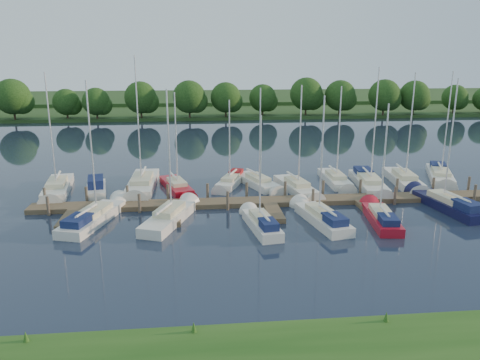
{
  "coord_description": "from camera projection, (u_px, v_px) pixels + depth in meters",
  "views": [
    {
      "loc": [
        -6.19,
        -30.09,
        12.6
      ],
      "look_at": [
        -2.45,
        8.0,
        2.2
      ],
      "focal_mm": 35.0,
      "sensor_mm": 36.0,
      "label": 1
    }
  ],
  "objects": [
    {
      "name": "sailboat_n_5",
      "position": [
        258.0,
        183.0,
        45.74
      ],
      "size": [
        4.01,
        7.67,
        9.89
      ],
      "rotation": [
        0.0,
        0.0,
        3.5
      ],
      "color": "silver",
      "rests_on": "ground"
    },
    {
      "name": "sailboat_n_6",
      "position": [
        297.0,
        189.0,
        43.92
      ],
      "size": [
        3.16,
        8.09,
        10.32
      ],
      "rotation": [
        0.0,
        0.0,
        3.33
      ],
      "color": "silver",
      "rests_on": "ground"
    },
    {
      "name": "sailboat_n_8",
      "position": [
        369.0,
        184.0,
        45.34
      ],
      "size": [
        3.1,
        9.43,
        11.84
      ],
      "rotation": [
        0.0,
        0.0,
        3.03
      ],
      "color": "silver",
      "rests_on": "ground"
    },
    {
      "name": "sailboat_n_3",
      "position": [
        177.0,
        188.0,
        44.34
      ],
      "size": [
        3.54,
        7.55,
        9.6
      ],
      "rotation": [
        0.0,
        0.0,
        3.43
      ],
      "color": "#A50F1E",
      "rests_on": "ground"
    },
    {
      "name": "sailboat_s_4",
      "position": [
        381.0,
        218.0,
        35.99
      ],
      "size": [
        2.57,
        7.41,
        9.43
      ],
      "rotation": [
        0.0,
        0.0,
        -0.14
      ],
      "color": "#A50F1E",
      "rests_on": "ground"
    },
    {
      "name": "sailboat_n_2",
      "position": [
        142.0,
        186.0,
        45.0
      ],
      "size": [
        2.57,
        10.2,
        12.9
      ],
      "rotation": [
        0.0,
        0.0,
        3.13
      ],
      "color": "silver",
      "rests_on": "ground"
    },
    {
      "name": "sailboat_n_7",
      "position": [
        336.0,
        181.0,
        46.75
      ],
      "size": [
        1.93,
        7.78,
        9.98
      ],
      "rotation": [
        0.0,
        0.0,
        3.13
      ],
      "color": "silver",
      "rests_on": "ground"
    },
    {
      "name": "sailboat_s_5",
      "position": [
        447.0,
        205.0,
        39.01
      ],
      "size": [
        3.16,
        8.77,
        11.17
      ],
      "rotation": [
        0.0,
        0.0,
        0.15
      ],
      "color": "#101236",
      "rests_on": "ground"
    },
    {
      "name": "sailboat_s_1",
      "position": [
        170.0,
        218.0,
        36.09
      ],
      "size": [
        4.2,
        8.12,
        10.6
      ],
      "rotation": [
        0.0,
        0.0,
        -0.35
      ],
      "color": "silver",
      "rests_on": "ground"
    },
    {
      "name": "sailboat_s_2",
      "position": [
        261.0,
        225.0,
        34.6
      ],
      "size": [
        2.4,
        6.76,
        8.8
      ],
      "rotation": [
        0.0,
        0.0,
        0.15
      ],
      "color": "silver",
      "rests_on": "ground"
    },
    {
      "name": "mooring_pilings",
      "position": [
        267.0,
        196.0,
        40.72
      ],
      "size": [
        38.24,
        2.84,
        2.0
      ],
      "color": "#473D33",
      "rests_on": "ground"
    },
    {
      "name": "treeline",
      "position": [
        220.0,
        99.0,
        91.33
      ],
      "size": [
        145.2,
        9.92,
        7.93
      ],
      "color": "#38281C",
      "rests_on": "ground"
    },
    {
      "name": "sailboat_n_9",
      "position": [
        404.0,
        182.0,
        46.41
      ],
      "size": [
        2.93,
        8.91,
        11.35
      ],
      "rotation": [
        0.0,
        0.0,
        3.03
      ],
      "color": "silver",
      "rests_on": "ground"
    },
    {
      "name": "sailboat_n_0",
      "position": [
        57.0,
        190.0,
        43.64
      ],
      "size": [
        3.16,
        9.09,
        11.5
      ],
      "rotation": [
        0.0,
        0.0,
        3.28
      ],
      "color": "silver",
      "rests_on": "ground"
    },
    {
      "name": "sailboat_s_3",
      "position": [
        321.0,
        219.0,
        35.87
      ],
      "size": [
        3.07,
        7.87,
        10.06
      ],
      "rotation": [
        0.0,
        0.0,
        0.19
      ],
      "color": "silver",
      "rests_on": "ground"
    },
    {
      "name": "dock",
      "position": [
        269.0,
        204.0,
        39.75
      ],
      "size": [
        40.0,
        6.0,
        0.4
      ],
      "color": "#4D402B",
      "rests_on": "ground"
    },
    {
      "name": "far_shore",
      "position": [
        222.0,
        110.0,
        104.73
      ],
      "size": [
        180.0,
        30.0,
        0.6
      ],
      "primitive_type": "cube",
      "color": "#1C3C17",
      "rests_on": "ground"
    },
    {
      "name": "sailboat_n_10",
      "position": [
        440.0,
        176.0,
        48.36
      ],
      "size": [
        4.81,
        8.89,
        11.3
      ],
      "rotation": [
        0.0,
        0.0,
        2.76
      ],
      "color": "silver",
      "rests_on": "ground"
    },
    {
      "name": "ground",
      "position": [
        286.0,
        239.0,
        32.78
      ],
      "size": [
        260.0,
        260.0,
        0.0
      ],
      "primitive_type": "plane",
      "color": "#1A2234",
      "rests_on": "ground"
    },
    {
      "name": "sailboat_n_4",
      "position": [
        231.0,
        182.0,
        46.23
      ],
      "size": [
        3.59,
        6.73,
        8.7
      ],
      "rotation": [
        0.0,
        0.0,
        2.77
      ],
      "color": "silver",
      "rests_on": "ground"
    },
    {
      "name": "motorboat",
      "position": [
        96.0,
        190.0,
        43.31
      ],
      "size": [
        2.56,
        6.01,
        1.87
      ],
      "rotation": [
        0.0,
        0.0,
        3.32
      ],
      "color": "silver",
      "rests_on": "ground"
    },
    {
      "name": "sailboat_s_0",
      "position": [
        94.0,
        218.0,
        36.07
      ],
      "size": [
        4.12,
        8.8,
        11.13
      ],
      "rotation": [
        0.0,
        0.0,
        -0.29
      ],
      "color": "silver",
      "rests_on": "ground"
    },
    {
      "name": "distant_hill",
      "position": [
        216.0,
        98.0,
        128.64
      ],
      "size": [
        220.0,
        40.0,
        1.4
      ],
      "primitive_type": "cube",
      "color": "#345023",
      "rests_on": "ground"
    }
  ]
}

